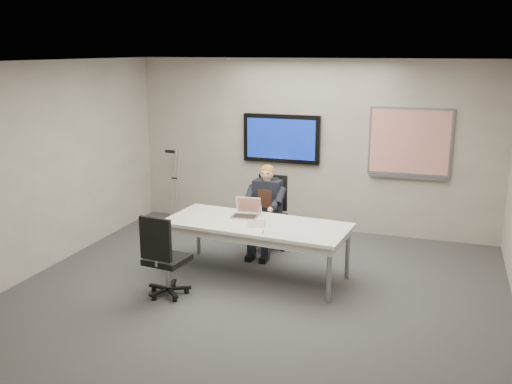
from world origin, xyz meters
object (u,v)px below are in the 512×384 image
(office_chair_far, at_px, (269,227))
(laptop, at_px, (246,212))
(seated_person, at_px, (264,219))
(office_chair_near, at_px, (166,271))
(conference_table, at_px, (257,229))

(office_chair_far, distance_m, laptop, 0.95)
(office_chair_far, xyz_separation_m, laptop, (-0.06, -0.84, 0.46))
(seated_person, distance_m, laptop, 0.65)
(laptop, bearing_deg, office_chair_near, -120.56)
(office_chair_near, height_order, seated_person, seated_person)
(office_chair_far, height_order, seated_person, seated_person)
(conference_table, xyz_separation_m, seated_person, (-0.17, 0.82, -0.13))
(office_chair_far, distance_m, office_chair_near, 2.15)
(office_chair_far, height_order, office_chair_near, office_chair_far)
(conference_table, xyz_separation_m, office_chair_near, (-0.84, -0.97, -0.33))
(office_chair_far, bearing_deg, conference_table, -80.40)
(laptop, bearing_deg, office_chair_far, 82.26)
(office_chair_far, relative_size, laptop, 3.01)
(conference_table, height_order, office_chair_near, office_chair_near)
(office_chair_near, bearing_deg, laptop, -109.79)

